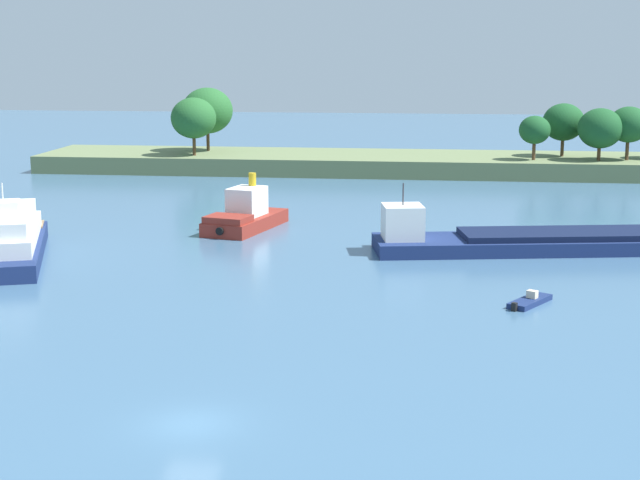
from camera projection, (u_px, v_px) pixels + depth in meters
name	position (u px, v px, depth m)	size (l,w,h in m)	color
ground_plane	(191.00, 424.00, 44.01)	(400.00, 400.00, 0.00)	#3D607F
treeline_island	(413.00, 154.00, 129.24)	(99.67, 15.36, 10.93)	#66754C
small_motorboat	(530.00, 301.00, 64.22)	(3.25, 4.13, 0.87)	navy
white_riverboat	(8.00, 238.00, 77.47)	(11.03, 18.95, 6.42)	navy
cargo_barge	(591.00, 240.00, 80.88)	(38.19, 12.59, 5.75)	navy
tugboat	(245.00, 216.00, 89.83)	(6.62, 11.07, 5.04)	maroon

